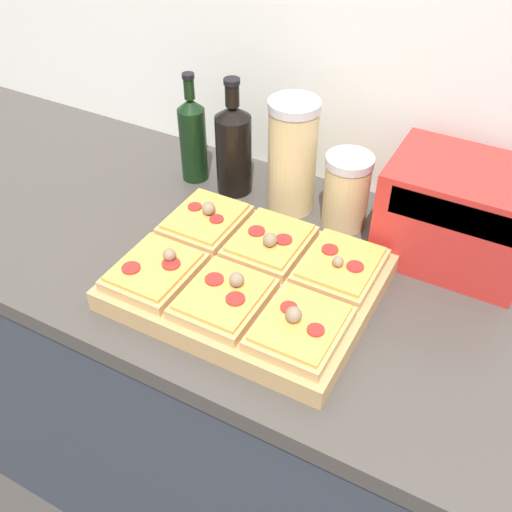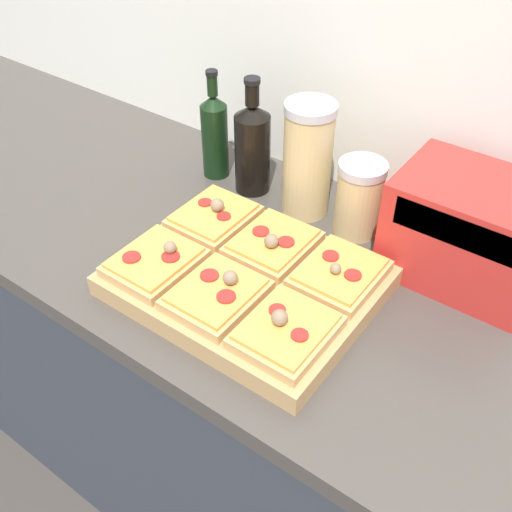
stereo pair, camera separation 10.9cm
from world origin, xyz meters
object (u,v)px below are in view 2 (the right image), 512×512
Objects in this scene: cutting_board at (246,281)px; grain_jar_tall at (308,160)px; grain_jar_short at (359,198)px; wine_bottle at (252,146)px; toaster_oven at (469,231)px; olive_oil_bottle at (215,134)px.

cutting_board is 1.81× the size of grain_jar_tall.
grain_jar_short is at bearing 0.00° from grain_jar_tall.
wine_bottle reaches higher than grain_jar_short.
cutting_board is at bearing -55.66° from wine_bottle.
toaster_oven is (0.49, -0.00, -0.01)m from wine_bottle.
grain_jar_tall is 0.13m from grain_jar_short.
grain_jar_short is at bearing 74.92° from cutting_board.
grain_jar_short is (0.37, 0.00, -0.02)m from olive_oil_bottle.
olive_oil_bottle is 0.96× the size of wine_bottle.
wine_bottle reaches higher than grain_jar_tall.
grain_jar_tall is (0.14, 0.00, 0.02)m from wine_bottle.
grain_jar_short is at bearing 0.00° from olive_oil_bottle.
cutting_board is 0.42m from toaster_oven.
toaster_oven is at bearing -0.08° from olive_oil_bottle.
grain_jar_short is 0.22m from toaster_oven.
toaster_oven reaches higher than grain_jar_short.
grain_jar_short is 0.54× the size of toaster_oven.
wine_bottle is 1.65× the size of grain_jar_short.
wine_bottle is 0.49m from toaster_oven.
grain_jar_tall is at bearing 179.86° from toaster_oven.
cutting_board is 1.71× the size of wine_bottle.
grain_jar_tall is (-0.05, 0.28, 0.10)m from cutting_board.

